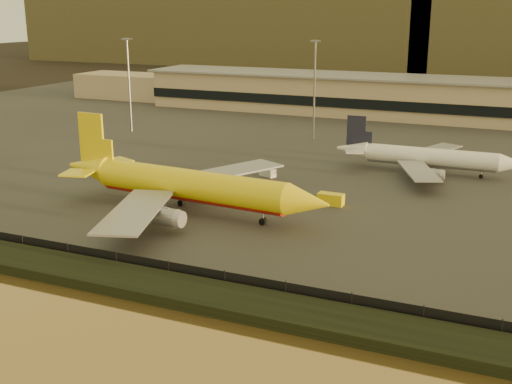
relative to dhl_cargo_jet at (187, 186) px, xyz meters
The scene contains 11 objects.
ground 16.10m from the dhl_cargo_jet, 51.91° to the right, with size 900.00×900.00×0.00m, color black.
embankment 30.88m from the dhl_cargo_jet, 71.95° to the right, with size 320.00×7.00×1.40m, color black.
tarmac 83.57m from the dhl_cargo_jet, 83.47° to the left, with size 320.00×220.00×0.20m, color #2D2D2D.
perimeter_fence 27.06m from the dhl_cargo_jet, 69.30° to the right, with size 300.00×0.05×2.20m, color black.
terminal_building 113.57m from the dhl_cargo_jet, 92.54° to the left, with size 202.00×25.00×12.60m.
apron_light_masts 68.37m from the dhl_cargo_jet, 68.73° to the left, with size 152.20×12.20×25.40m.
distant_hills 329.17m from the dhl_cargo_jet, 91.97° to the left, with size 470.00×160.00×70.00m.
dhl_cargo_jet is the anchor object (origin of this frame).
white_narrowbody_jet 54.13m from the dhl_cargo_jet, 52.79° to the left, with size 38.61×37.82×11.13m.
gse_vehicle_yellow 25.35m from the dhl_cargo_jet, 32.84° to the left, with size 4.51×2.03×2.03m, color yellow.
gse_vehicle_white 27.93m from the dhl_cargo_jet, 83.12° to the left, with size 3.56×1.60×1.60m, color white.
Camera 1 is at (42.60, -78.07, 33.43)m, focal length 45.00 mm.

